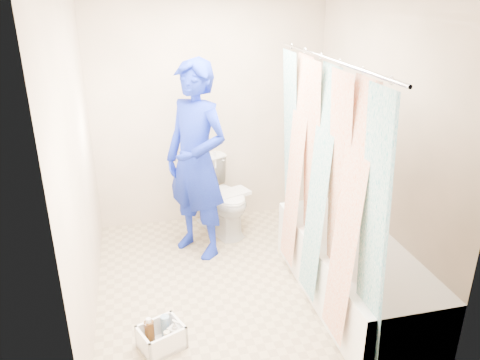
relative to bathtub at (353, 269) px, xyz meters
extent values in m
plane|color=tan|center=(-0.85, 0.43, -0.27)|extent=(2.60, 2.60, 0.00)
cube|color=beige|center=(-0.85, 1.73, 0.93)|extent=(2.40, 0.02, 2.40)
cube|color=beige|center=(-0.85, -0.88, 0.93)|extent=(2.40, 0.02, 2.40)
cube|color=beige|center=(-2.05, 0.43, 0.93)|extent=(0.02, 2.60, 2.40)
cube|color=beige|center=(0.35, 0.43, 0.93)|extent=(0.02, 2.60, 2.40)
cube|color=white|center=(0.00, 0.00, -0.02)|extent=(0.70, 1.75, 0.50)
cube|color=white|center=(0.00, 0.00, 0.19)|extent=(0.58, 1.63, 0.06)
cylinder|color=silver|center=(-0.33, 0.00, 1.68)|extent=(0.02, 1.90, 0.02)
cube|color=silver|center=(-0.33, 0.00, 0.75)|extent=(0.06, 1.75, 1.80)
imported|color=white|center=(-0.82, 1.40, 0.12)|extent=(0.67, 0.86, 0.77)
cube|color=white|center=(-0.77, 1.28, 0.18)|extent=(0.51, 0.36, 0.04)
cylinder|color=black|center=(-0.96, 1.56, 0.47)|extent=(0.04, 0.04, 0.23)
cylinder|color=yellow|center=(-0.96, 1.56, 0.59)|extent=(0.06, 0.06, 0.03)
cylinder|color=white|center=(-0.83, 1.61, 0.45)|extent=(0.03, 0.03, 0.18)
imported|color=navy|center=(-1.10, 1.04, 0.65)|extent=(0.77, 0.80, 1.84)
cube|color=white|center=(-1.57, -0.23, -0.25)|extent=(0.37, 0.33, 0.03)
cube|color=white|center=(-1.70, -0.29, -0.18)|extent=(0.11, 0.23, 0.18)
cube|color=white|center=(-1.45, -0.18, -0.18)|extent=(0.11, 0.23, 0.18)
cube|color=white|center=(-1.53, -0.34, -0.18)|extent=(0.28, 0.13, 0.18)
cube|color=white|center=(-1.62, -0.13, -0.18)|extent=(0.28, 0.13, 0.18)
cylinder|color=#42260D|center=(-1.65, -0.22, -0.14)|extent=(0.07, 0.07, 0.20)
cylinder|color=silver|center=(-1.54, -0.17, -0.15)|extent=(0.06, 0.06, 0.18)
cylinder|color=beige|center=(-1.54, -0.27, -0.17)|extent=(0.04, 0.04, 0.13)
cylinder|color=#42260D|center=(-1.61, -0.32, -0.21)|extent=(0.06, 0.06, 0.06)
cylinder|color=gold|center=(-1.61, -0.32, -0.17)|extent=(0.06, 0.06, 0.01)
imported|color=white|center=(-1.48, -0.24, -0.14)|extent=(0.12, 0.12, 0.19)
camera|label=1|loc=(-1.64, -2.94, 2.12)|focal=35.00mm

